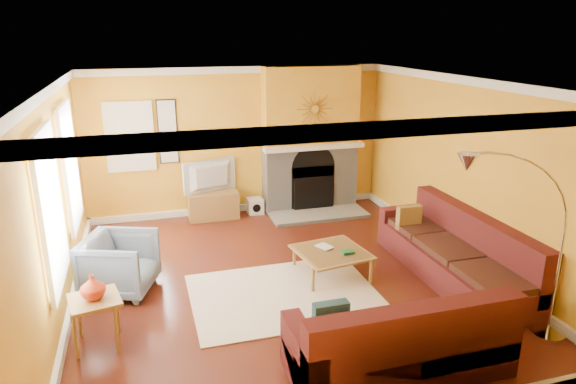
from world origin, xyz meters
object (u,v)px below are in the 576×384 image
object	(u,v)px
coffee_table	(331,263)
arc_lamp	(515,253)
sectional_sofa	(387,269)
media_console	(213,205)
side_table	(97,322)
armchair	(120,264)

from	to	relation	value
coffee_table	arc_lamp	bearing A→B (deg)	-60.78
sectional_sofa	media_console	world-z (taller)	sectional_sofa
sectional_sofa	side_table	xyz separation A→B (m)	(-3.46, 0.02, -0.17)
coffee_table	side_table	world-z (taller)	side_table
coffee_table	side_table	distance (m)	3.18
armchair	side_table	bearing A→B (deg)	-170.27
coffee_table	armchair	world-z (taller)	armchair
sectional_sofa	media_console	bearing A→B (deg)	114.43
coffee_table	arc_lamp	size ratio (longest dim) A/B	0.42
armchair	coffee_table	bearing A→B (deg)	-75.98
sectional_sofa	media_console	distance (m)	4.01
side_table	coffee_table	bearing A→B (deg)	15.93
sectional_sofa	coffee_table	size ratio (longest dim) A/B	3.79
coffee_table	media_console	xyz separation A→B (m)	(-1.25, 2.75, 0.07)
side_table	arc_lamp	xyz separation A→B (m)	(4.26, -1.27, 0.82)
side_table	arc_lamp	bearing A→B (deg)	-16.56
armchair	side_table	xyz separation A→B (m)	(-0.23, -1.19, -0.11)
armchair	media_console	bearing A→B (deg)	-12.55
sectional_sofa	coffee_table	world-z (taller)	sectional_sofa
side_table	armchair	bearing A→B (deg)	79.24
armchair	arc_lamp	size ratio (longest dim) A/B	0.39
armchair	side_table	world-z (taller)	armchair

